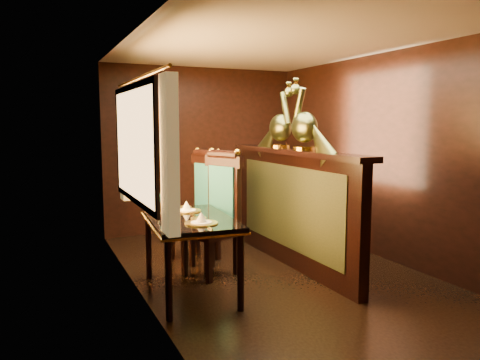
{
  "coord_description": "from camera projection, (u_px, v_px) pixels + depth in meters",
  "views": [
    {
      "loc": [
        -2.42,
        -4.32,
        1.66
      ],
      "look_at": [
        -0.29,
        0.43,
        1.02
      ],
      "focal_mm": 35.0,
      "sensor_mm": 36.0,
      "label": 1
    }
  ],
  "objects": [
    {
      "name": "partition",
      "position": [
        292.0,
        205.0,
        5.41
      ],
      "size": [
        0.26,
        2.7,
        1.36
      ],
      "color": "black",
      "rests_on": "ground"
    },
    {
      "name": "chair_left",
      "position": [
        219.0,
        209.0,
        5.16
      ],
      "size": [
        0.65,
        0.66,
        1.38
      ],
      "rotation": [
        0.0,
        0.0,
        0.38
      ],
      "color": "black",
      "rests_on": "ground"
    },
    {
      "name": "chair_right",
      "position": [
        203.0,
        201.0,
        5.72
      ],
      "size": [
        0.63,
        0.64,
        1.36
      ],
      "rotation": [
        0.0,
        0.0,
        0.34
      ],
      "color": "black",
      "rests_on": "ground"
    },
    {
      "name": "peacock_right",
      "position": [
        281.0,
        116.0,
        5.57
      ],
      "size": [
        0.24,
        0.65,
        0.77
      ],
      "primitive_type": null,
      "color": "#18482E",
      "rests_on": "partition"
    },
    {
      "name": "room_shell",
      "position": [
        274.0,
        130.0,
        4.89
      ],
      "size": [
        3.04,
        5.04,
        2.52
      ],
      "color": "black",
      "rests_on": "ground"
    },
    {
      "name": "dining_table",
      "position": [
        189.0,
        224.0,
        4.51
      ],
      "size": [
        0.88,
        1.35,
        0.96
      ],
      "rotation": [
        0.0,
        0.0,
        -0.09
      ],
      "color": "black",
      "rests_on": "ground"
    },
    {
      "name": "peacock_left",
      "position": [
        305.0,
        114.0,
        5.08
      ],
      "size": [
        0.25,
        0.67,
        0.8
      ],
      "primitive_type": null,
      "color": "#18482E",
      "rests_on": "partition"
    },
    {
      "name": "ground",
      "position": [
        280.0,
        276.0,
        5.1
      ],
      "size": [
        5.0,
        5.0,
        0.0
      ],
      "primitive_type": "plane",
      "color": "black",
      "rests_on": "ground"
    }
  ]
}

